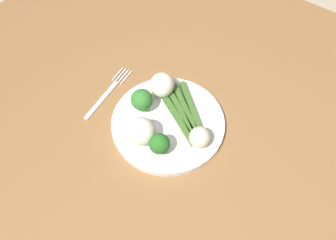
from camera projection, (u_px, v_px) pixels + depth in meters
ground_plane at (187, 226)px, 1.35m from camera, size 6.00×6.00×0.02m
dining_table at (200, 147)px, 0.81m from camera, size 1.38×1.06×0.72m
plate at (168, 123)px, 0.73m from camera, size 0.24×0.24×0.01m
asparagus_bundle at (184, 113)px, 0.73m from camera, size 0.16×0.13×0.01m
broccoli_back_right at (142, 100)px, 0.72m from camera, size 0.05×0.05×0.06m
broccoli_back at (160, 144)px, 0.66m from camera, size 0.04×0.04×0.05m
cauliflower_outer_edge at (141, 131)px, 0.68m from camera, size 0.06×0.06×0.06m
cauliflower_near_center at (200, 137)px, 0.68m from camera, size 0.04×0.04×0.04m
cauliflower_mid at (162, 85)px, 0.75m from camera, size 0.05×0.05×0.05m
fork at (108, 92)px, 0.79m from camera, size 0.03×0.17×0.00m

